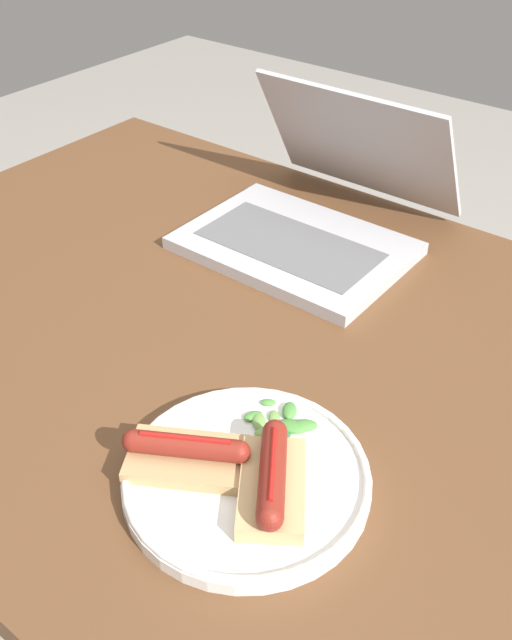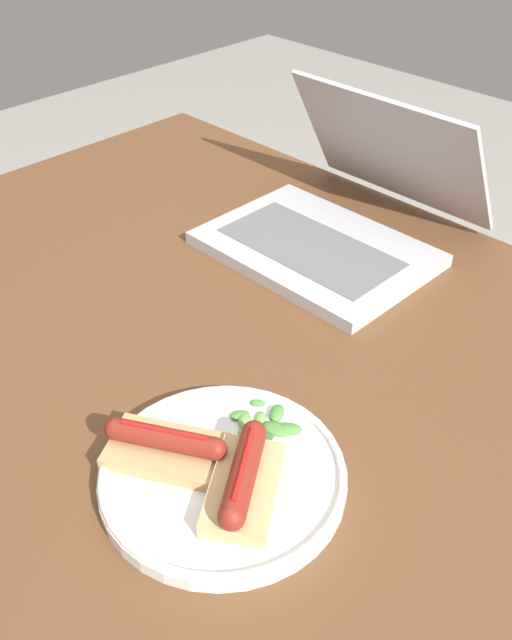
{
  "view_description": "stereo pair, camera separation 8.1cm",
  "coord_description": "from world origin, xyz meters",
  "views": [
    {
      "loc": [
        0.32,
        -0.54,
        1.32
      ],
      "look_at": [
        -0.08,
        -0.03,
        0.83
      ],
      "focal_mm": 40.0,
      "sensor_mm": 36.0,
      "label": 1
    },
    {
      "loc": [
        0.38,
        -0.49,
        1.32
      ],
      "look_at": [
        -0.08,
        -0.03,
        0.83
      ],
      "focal_mm": 40.0,
      "sensor_mm": 36.0,
      "label": 2
    }
  ],
  "objects": [
    {
      "name": "sausage_toast_left",
      "position": [
        -0.02,
        -0.21,
        0.8
      ],
      "size": [
        0.13,
        0.12,
        0.04
      ],
      "rotation": [
        0.0,
        0.0,
        0.52
      ],
      "color": "tan",
      "rests_on": "plate"
    },
    {
      "name": "sausage_toast_middle",
      "position": [
        0.07,
        -0.19,
        0.8
      ],
      "size": [
        0.11,
        0.13,
        0.05
      ],
      "rotation": [
        0.0,
        0.0,
        2.17
      ],
      "color": "tan",
      "rests_on": "plate"
    },
    {
      "name": "laptop",
      "position": [
        -0.18,
        0.24,
        0.81
      ],
      "size": [
        0.32,
        0.33,
        0.21
      ],
      "color": "#B7B7BC",
      "rests_on": "desk"
    },
    {
      "name": "salad_pile",
      "position": [
        0.02,
        -0.11,
        0.79
      ],
      "size": [
        0.08,
        0.07,
        0.01
      ],
      "color": "#4C8E3D",
      "rests_on": "plate"
    },
    {
      "name": "desk",
      "position": [
        0.0,
        0.0,
        0.68
      ],
      "size": [
        1.49,
        0.84,
        0.77
      ],
      "color": "brown",
      "rests_on": "ground_plane"
    },
    {
      "name": "plate",
      "position": [
        0.03,
        -0.19,
        0.78
      ],
      "size": [
        0.24,
        0.24,
        0.02
      ],
      "color": "white",
      "rests_on": "desk"
    }
  ]
}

